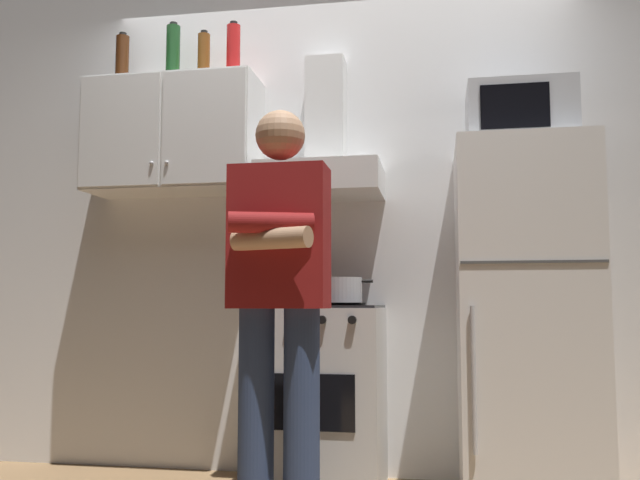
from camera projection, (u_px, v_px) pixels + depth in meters
name	position (u px, v px, depth m)	size (l,w,h in m)	color
back_wall_tiled	(339.00, 213.00, 3.59)	(4.80, 0.10, 2.70)	white
upper_cabinet	(174.00, 136.00, 3.56)	(0.90, 0.37, 0.60)	silver
stove_oven	(319.00, 397.00, 3.17)	(0.60, 0.62, 0.87)	silver
range_hood	(323.00, 159.00, 3.41)	(0.60, 0.44, 0.75)	white
refrigerator	(526.00, 319.00, 3.04)	(0.60, 0.62, 1.60)	white
microwave	(519.00, 117.00, 3.15)	(0.48, 0.37, 0.28)	#B7BABF
person_standing	(279.00, 295.00, 2.63)	(0.38, 0.33, 1.64)	navy
cooking_pot	(342.00, 290.00, 3.08)	(0.28, 0.18, 0.11)	#B7BABF
bottle_rum_dark	(122.00, 61.00, 3.69)	(0.07, 0.07, 0.30)	#47230F
bottle_beer_brown	(204.00, 57.00, 3.60)	(0.07, 0.07, 0.28)	brown
bottle_soda_red	(233.00, 50.00, 3.52)	(0.07, 0.07, 0.29)	red
bottle_wine_green	(173.00, 54.00, 3.64)	(0.07, 0.07, 0.34)	#19471E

